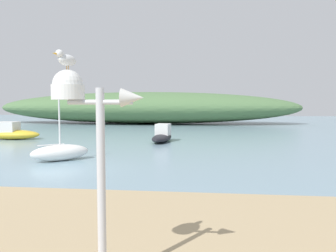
{
  "coord_description": "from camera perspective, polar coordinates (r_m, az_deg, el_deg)",
  "views": [
    {
      "loc": [
        6.03,
        -12.66,
        2.79
      ],
      "look_at": [
        4.09,
        4.96,
        1.53
      ],
      "focal_mm": 34.15,
      "sensor_mm": 36.0,
      "label": 1
    }
  ],
  "objects": [
    {
      "name": "ground_plane",
      "position": [
        14.3,
        -18.96,
        -7.4
      ],
      "size": [
        120.0,
        120.0,
        0.0
      ],
      "primitive_type": "plane",
      "color": "#7A99A8"
    },
    {
      "name": "distant_hill",
      "position": [
        44.42,
        -4.02,
        3.27
      ],
      "size": [
        42.0,
        10.56,
        4.34
      ],
      "primitive_type": "ellipsoid",
      "color": "#517547",
      "rests_on": "ground"
    },
    {
      "name": "mast_structure",
      "position": [
        4.57,
        -14.81,
        2.41
      ],
      "size": [
        1.29,
        0.45,
        3.05
      ],
      "color": "silver",
      "rests_on": "beach_sand"
    },
    {
      "name": "seagull_on_radar",
      "position": [
        4.68,
        -17.73,
        11.34
      ],
      "size": [
        0.26,
        0.35,
        0.26
      ],
      "color": "orange",
      "rests_on": "mast_structure"
    },
    {
      "name": "motorboat_east_reach",
      "position": [
        27.62,
        -26.13,
        -1.09
      ],
      "size": [
        4.25,
        1.77,
        1.36
      ],
      "color": "gold",
      "rests_on": "ground"
    },
    {
      "name": "motorboat_west_reach",
      "position": [
        23.25,
        -1.03,
        -1.69
      ],
      "size": [
        1.54,
        3.83,
        1.28
      ],
      "color": "black",
      "rests_on": "ground"
    },
    {
      "name": "sailboat_centre_water",
      "position": [
        16.44,
        -18.7,
        -4.47
      ],
      "size": [
        2.73,
        2.48,
        3.34
      ],
      "color": "white",
      "rests_on": "ground"
    }
  ]
}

